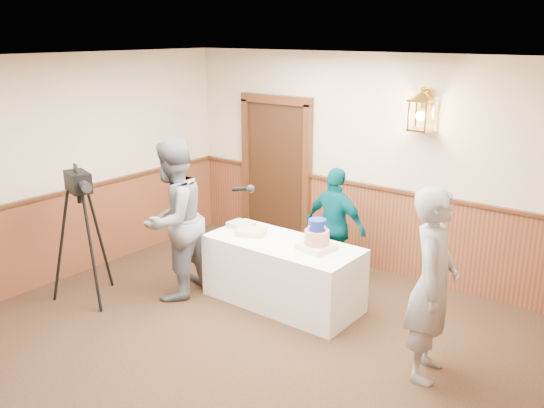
% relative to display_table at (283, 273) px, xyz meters
% --- Properties ---
extents(ground, '(7.00, 7.00, 0.00)m').
position_rel_display_table_xyz_m(ground, '(0.33, -1.90, -0.38)').
color(ground, black).
rests_on(ground, ground).
extents(room_shell, '(6.02, 7.02, 2.81)m').
position_rel_display_table_xyz_m(room_shell, '(0.27, -1.45, 1.15)').
color(room_shell, beige).
rests_on(room_shell, ground).
extents(display_table, '(1.80, 0.80, 0.75)m').
position_rel_display_table_xyz_m(display_table, '(0.00, 0.00, 0.00)').
color(display_table, white).
rests_on(display_table, ground).
extents(tiered_cake, '(0.39, 0.39, 0.35)m').
position_rel_display_table_xyz_m(tiered_cake, '(0.43, 0.04, 0.51)').
color(tiered_cake, beige).
rests_on(tiered_cake, display_table).
extents(sheet_cake_yellow, '(0.40, 0.36, 0.07)m').
position_rel_display_table_xyz_m(sheet_cake_yellow, '(-0.45, -0.02, 0.41)').
color(sheet_cake_yellow, '#E3CB88').
rests_on(sheet_cake_yellow, display_table).
extents(sheet_cake_green, '(0.30, 0.25, 0.07)m').
position_rel_display_table_xyz_m(sheet_cake_green, '(-0.70, 0.09, 0.41)').
color(sheet_cake_green, '#90C087').
rests_on(sheet_cake_green, display_table).
extents(interviewer, '(1.60, 1.03, 1.89)m').
position_rel_display_table_xyz_m(interviewer, '(-1.14, -0.60, 0.57)').
color(interviewer, slate).
rests_on(interviewer, ground).
extents(baker, '(0.56, 0.73, 1.79)m').
position_rel_display_table_xyz_m(baker, '(1.91, -0.35, 0.52)').
color(baker, gray).
rests_on(baker, ground).
extents(assistant_p, '(0.89, 0.42, 1.47)m').
position_rel_display_table_xyz_m(assistant_p, '(0.16, 0.88, 0.36)').
color(assistant_p, '#024851').
rests_on(assistant_p, ground).
extents(tv_camera_rig, '(0.60, 0.57, 1.54)m').
position_rel_display_table_xyz_m(tv_camera_rig, '(-1.87, -1.32, 0.32)').
color(tv_camera_rig, black).
rests_on(tv_camera_rig, ground).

